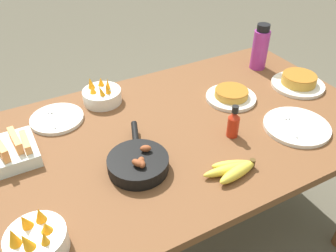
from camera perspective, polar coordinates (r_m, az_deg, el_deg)
ground_plane at (r=1.99m, az=-0.00°, el=-18.77°), size 14.00×14.00×0.00m
dining_table at (r=1.48m, az=-0.00°, el=-3.84°), size 1.74×0.95×0.77m
banana_bunch at (r=1.25m, az=10.54°, el=-6.82°), size 0.20×0.12×0.04m
skillet at (r=1.25m, az=-4.81°, el=-5.91°), size 0.21×0.32×0.08m
frittata_plate_center at (r=1.64m, az=10.09°, el=4.86°), size 0.23×0.23×0.05m
frittata_plate_side at (r=1.82m, az=20.19°, el=6.69°), size 0.25×0.25×0.06m
empty_plate_near_front at (r=1.53m, az=19.92°, el=-0.06°), size 0.27×0.27×0.02m
empty_plate_far_left at (r=1.55m, az=-17.39°, el=1.14°), size 0.22×0.22×0.02m
fruit_bowl_mango at (r=1.08m, az=-20.40°, el=-16.78°), size 0.17×0.17×0.12m
fruit_bowl_citrus at (r=1.62m, az=-10.58°, el=4.94°), size 0.17×0.17×0.11m
water_bottle at (r=1.90m, az=14.57°, el=12.05°), size 0.08×0.08×0.23m
hot_sauce_bottle at (r=1.39m, az=10.45°, el=0.46°), size 0.05×0.05×0.14m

